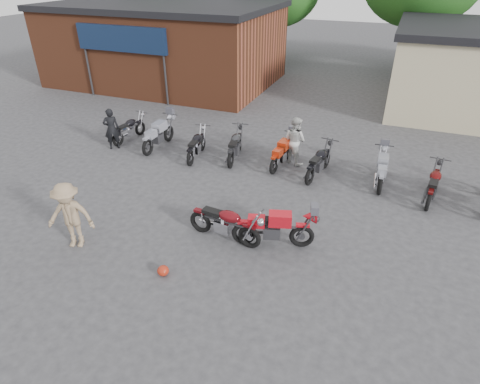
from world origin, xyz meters
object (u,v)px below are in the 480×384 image
at_px(helmet, 163,271).
at_px(row_bike_3, 235,144).
at_px(row_bike_4, 282,151).
at_px(row_bike_6, 382,168).
at_px(sportbike, 275,226).
at_px(vintage_motorcycle, 226,221).
at_px(person_tan, 70,216).
at_px(row_bike_2, 196,144).
at_px(row_bike_1, 158,133).
at_px(person_dark, 112,129).
at_px(row_bike_7, 434,183).
at_px(row_bike_0, 129,128).
at_px(person_light, 295,140).
at_px(row_bike_5, 319,160).

bearing_deg(helmet, row_bike_3, 97.33).
distance_m(row_bike_4, row_bike_6, 3.31).
bearing_deg(sportbike, vintage_motorcycle, 174.64).
bearing_deg(vintage_motorcycle, row_bike_3, 115.33).
bearing_deg(sportbike, row_bike_3, 106.27).
height_order(person_tan, row_bike_2, person_tan).
height_order(row_bike_1, row_bike_2, row_bike_1).
xyz_separation_m(sportbike, row_bike_3, (-2.86, 4.37, -0.01)).
xyz_separation_m(row_bike_2, row_bike_3, (1.35, 0.40, 0.04)).
bearing_deg(row_bike_1, vintage_motorcycle, -132.95).
relative_size(vintage_motorcycle, row_bike_4, 1.06).
height_order(person_dark, row_bike_1, person_dark).
distance_m(row_bike_2, row_bike_3, 1.41).
bearing_deg(row_bike_7, helmet, 143.49).
bearing_deg(row_bike_0, row_bike_1, -92.02).
bearing_deg(person_tan, row_bike_0, 94.26).
distance_m(sportbike, row_bike_0, 8.66).
bearing_deg(person_light, person_tan, 87.51).
bearing_deg(row_bike_5, vintage_motorcycle, 171.75).
distance_m(sportbike, row_bike_6, 4.89).
bearing_deg(row_bike_5, row_bike_1, 99.39).
bearing_deg(row_bike_3, row_bike_1, 82.74).
bearing_deg(person_tan, row_bike_7, 15.14).
distance_m(sportbike, row_bike_7, 5.40).
bearing_deg(person_light, helmet, 107.30).
bearing_deg(row_bike_6, person_light, 77.03).
xyz_separation_m(helmet, person_dark, (-5.51, 5.54, 0.67)).
distance_m(person_tan, row_bike_5, 7.77).
height_order(vintage_motorcycle, row_bike_6, vintage_motorcycle).
bearing_deg(row_bike_5, row_bike_7, -84.20).
xyz_separation_m(row_bike_2, row_bike_7, (7.92, -0.04, 0.02)).
bearing_deg(row_bike_0, person_light, -80.32).
distance_m(person_dark, row_bike_7, 11.26).
xyz_separation_m(row_bike_4, row_bike_5, (1.34, -0.29, 0.02)).
bearing_deg(row_bike_6, helmet, 142.81).
bearing_deg(person_dark, row_bike_2, 150.35).
bearing_deg(row_bike_7, row_bike_2, 97.25).
relative_size(row_bike_4, row_bike_6, 0.98).
xyz_separation_m(person_light, row_bike_2, (-3.41, -0.89, -0.31)).
relative_size(row_bike_2, row_bike_3, 0.93).
bearing_deg(row_bike_0, row_bike_2, -92.27).
relative_size(person_light, row_bike_3, 0.86).
height_order(helmet, row_bike_5, row_bike_5).
distance_m(helmet, row_bike_5, 6.60).
xyz_separation_m(helmet, row_bike_0, (-5.40, 6.45, 0.40)).
bearing_deg(row_bike_5, row_bike_0, 97.93).
xyz_separation_m(person_light, person_tan, (-3.87, -6.72, 0.04)).
bearing_deg(row_bike_5, person_light, 65.99).
relative_size(sportbike, row_bike_2, 1.09).
bearing_deg(row_bike_3, sportbike, -156.80).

